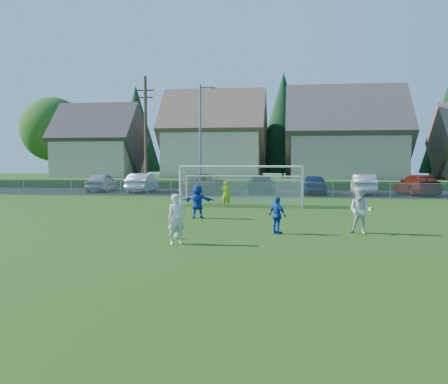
% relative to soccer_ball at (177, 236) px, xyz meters
% --- Properties ---
extents(ground, '(160.00, 160.00, 0.00)m').
position_rel_soccer_ball_xyz_m(ground, '(1.10, -3.61, -0.11)').
color(ground, '#193D0C').
rests_on(ground, ground).
extents(asphalt_lot, '(60.00, 60.00, 0.00)m').
position_rel_soccer_ball_xyz_m(asphalt_lot, '(1.10, 23.89, -0.10)').
color(asphalt_lot, black).
rests_on(asphalt_lot, ground).
extents(grass_embankment, '(70.00, 6.00, 0.80)m').
position_rel_soccer_ball_xyz_m(grass_embankment, '(1.10, 31.39, 0.29)').
color(grass_embankment, '#1E420F').
rests_on(grass_embankment, ground).
extents(soccer_ball, '(0.22, 0.22, 0.22)m').
position_rel_soccer_ball_xyz_m(soccer_ball, '(0.00, 0.00, 0.00)').
color(soccer_ball, white).
rests_on(soccer_ball, ground).
extents(player_white_a, '(0.74, 0.67, 1.69)m').
position_rel_soccer_ball_xyz_m(player_white_a, '(0.25, -1.05, 0.74)').
color(player_white_a, silver).
rests_on(player_white_a, ground).
extents(player_white_b, '(1.06, 0.95, 1.78)m').
position_rel_soccer_ball_xyz_m(player_white_b, '(6.70, 2.06, 0.78)').
color(player_white_b, silver).
rests_on(player_white_b, ground).
extents(player_blue_a, '(0.85, 0.82, 1.42)m').
position_rel_soccer_ball_xyz_m(player_blue_a, '(3.55, 1.63, 0.60)').
color(player_blue_a, '#133DB4').
rests_on(player_blue_a, ground).
extents(player_blue_b, '(1.54, 0.53, 1.64)m').
position_rel_soccer_ball_xyz_m(player_blue_b, '(-0.41, 5.97, 0.71)').
color(player_blue_b, '#133DB4').
rests_on(player_blue_b, ground).
extents(goalkeeper, '(0.62, 0.45, 1.56)m').
position_rel_soccer_ball_xyz_m(goalkeeper, '(0.19, 11.89, 0.67)').
color(goalkeeper, '#B2C917').
rests_on(goalkeeper, ground).
extents(car_a, '(2.30, 4.92, 1.63)m').
position_rel_soccer_ball_xyz_m(car_a, '(-12.60, 23.82, 0.70)').
color(car_a, '#A9AAB1').
rests_on(car_a, ground).
extents(car_b, '(1.87, 5.01, 1.63)m').
position_rel_soccer_ball_xyz_m(car_b, '(-8.79, 23.63, 0.71)').
color(car_b, white).
rests_on(car_b, ground).
extents(car_c, '(2.85, 5.92, 1.62)m').
position_rel_soccer_ball_xyz_m(car_c, '(-3.07, 22.85, 0.70)').
color(car_c, '#5A170A').
rests_on(car_c, ground).
extents(car_d, '(2.40, 5.25, 1.49)m').
position_rel_soccer_ball_xyz_m(car_d, '(1.61, 23.51, 0.63)').
color(car_d, black).
rests_on(car_d, ground).
extents(car_e, '(2.02, 4.79, 1.62)m').
position_rel_soccer_ball_xyz_m(car_e, '(5.96, 22.91, 0.70)').
color(car_e, '#16284E').
rests_on(car_e, ground).
extents(car_f, '(2.03, 5.08, 1.64)m').
position_rel_soccer_ball_xyz_m(car_f, '(9.96, 23.26, 0.71)').
color(car_f, '#BCBCBC').
rests_on(car_f, ground).
extents(car_g, '(2.97, 5.84, 1.62)m').
position_rel_soccer_ball_xyz_m(car_g, '(14.16, 23.36, 0.70)').
color(car_g, '#64170B').
rests_on(car_g, ground).
extents(soccer_goal, '(7.42, 1.90, 2.50)m').
position_rel_soccer_ball_xyz_m(soccer_goal, '(1.10, 12.44, 1.52)').
color(soccer_goal, white).
rests_on(soccer_goal, ground).
extents(chainlink_fence, '(52.06, 0.06, 1.20)m').
position_rel_soccer_ball_xyz_m(chainlink_fence, '(1.10, 18.39, 0.52)').
color(chainlink_fence, gray).
rests_on(chainlink_fence, ground).
extents(streetlight, '(1.38, 0.18, 9.00)m').
position_rel_soccer_ball_xyz_m(streetlight, '(-3.34, 22.39, 4.73)').
color(streetlight, slate).
rests_on(streetlight, ground).
extents(utility_pole, '(1.60, 0.26, 10.00)m').
position_rel_soccer_ball_xyz_m(utility_pole, '(-8.40, 23.39, 5.04)').
color(utility_pole, '#473321').
rests_on(utility_pole, ground).
extents(houses_row, '(53.90, 11.45, 13.27)m').
position_rel_soccer_ball_xyz_m(houses_row, '(3.08, 38.85, 7.22)').
color(houses_row, tan).
rests_on(houses_row, ground).
extents(tree_row, '(65.98, 12.36, 13.80)m').
position_rel_soccer_ball_xyz_m(tree_row, '(2.15, 45.12, 6.80)').
color(tree_row, '#382616').
rests_on(tree_row, ground).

